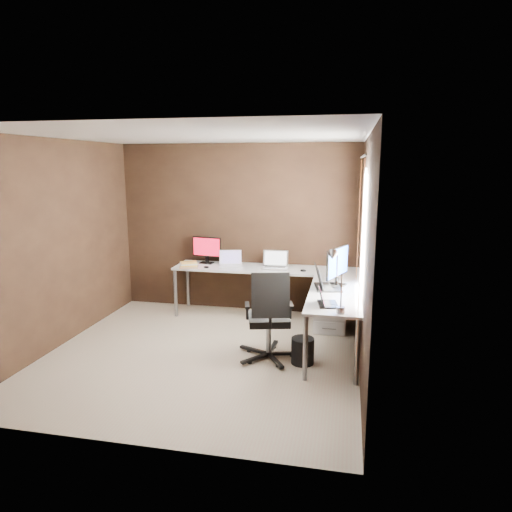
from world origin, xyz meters
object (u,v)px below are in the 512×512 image
at_px(laptop_silver, 275,264).
at_px(laptop_black_small, 325,301).
at_px(drawer_pedestal, 330,308).
at_px(laptop_white, 231,262).
at_px(desk_lamp, 335,273).
at_px(monitor_left, 207,249).
at_px(monitor_right, 337,264).
at_px(laptop_black_big, 325,283).
at_px(office_chair, 269,333).
at_px(book_stack, 189,265).
at_px(wastebasket, 303,351).

distance_m(laptop_silver, laptop_black_small, 1.83).
distance_m(drawer_pedestal, laptop_white, 1.61).
height_order(laptop_silver, desk_lamp, desk_lamp).
distance_m(monitor_left, laptop_black_small, 2.55).
bearing_deg(laptop_silver, laptop_black_small, -66.70).
bearing_deg(laptop_white, monitor_right, -43.36).
xyz_separation_m(drawer_pedestal, laptop_white, (-1.48, 0.39, 0.48)).
bearing_deg(laptop_white, laptop_black_small, -63.57).
distance_m(laptop_silver, laptop_black_big, 1.23).
relative_size(monitor_left, desk_lamp, 0.72).
relative_size(monitor_right, office_chair, 0.52).
height_order(laptop_silver, laptop_black_small, laptop_silver).
xyz_separation_m(laptop_silver, laptop_black_big, (0.76, -0.96, 0.01)).
distance_m(monitor_right, laptop_silver, 1.24).
bearing_deg(monitor_left, drawer_pedestal, -6.21).
xyz_separation_m(laptop_black_small, book_stack, (-2.03, 1.41, -0.00)).
bearing_deg(monitor_right, laptop_white, 83.73).
relative_size(laptop_white, laptop_black_big, 0.80).
bearing_deg(laptop_black_big, monitor_left, 49.37).
relative_size(monitor_left, laptop_black_big, 0.96).
height_order(laptop_white, laptop_silver, laptop_silver).
distance_m(laptop_black_small, book_stack, 2.47).
bearing_deg(drawer_pedestal, laptop_white, 165.23).
height_order(monitor_right, desk_lamp, desk_lamp).
height_order(monitor_right, office_chair, monitor_right).
height_order(laptop_black_small, office_chair, office_chair).
distance_m(drawer_pedestal, wastebasket, 1.20).
bearing_deg(wastebasket, laptop_black_small, -23.13).
bearing_deg(drawer_pedestal, laptop_silver, 154.97).
relative_size(desk_lamp, wastebasket, 2.13).
relative_size(monitor_right, wastebasket, 1.87).
distance_m(drawer_pedestal, office_chair, 1.28).
xyz_separation_m(desk_lamp, office_chair, (-0.73, 0.32, -0.82)).
bearing_deg(book_stack, laptop_silver, 10.77).
height_order(monitor_left, desk_lamp, desk_lamp).
bearing_deg(wastebasket, drawer_pedestal, 77.65).
bearing_deg(office_chair, laptop_white, 105.00).
relative_size(laptop_silver, laptop_black_big, 0.80).
distance_m(laptop_black_small, desk_lamp, 0.41).
distance_m(monitor_left, monitor_right, 2.17).
bearing_deg(drawer_pedestal, laptop_black_small, -90.72).
relative_size(laptop_black_small, book_stack, 1.04).
relative_size(drawer_pedestal, desk_lamp, 0.95).
bearing_deg(drawer_pedestal, office_chair, -120.17).
distance_m(drawer_pedestal, desk_lamp, 1.66).
height_order(drawer_pedestal, monitor_left, monitor_left).
bearing_deg(laptop_silver, monitor_right, -45.37).
bearing_deg(wastebasket, laptop_silver, 110.17).
distance_m(monitor_left, book_stack, 0.42).
height_order(laptop_white, book_stack, laptop_white).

